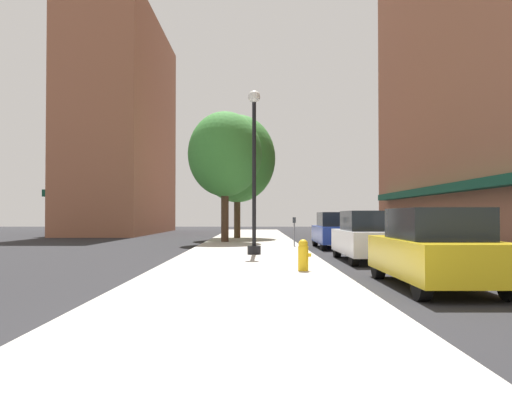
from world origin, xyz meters
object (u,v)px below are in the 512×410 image
tree_mid (225,154)px  parking_meter_near (295,228)px  car_white (369,237)px  car_blue (336,231)px  fire_hydrant (304,255)px  tree_near (238,159)px  lamppost (254,168)px  car_yellow (435,249)px

tree_mid → parking_meter_near: bearing=-47.4°
car_white → car_blue: bearing=91.1°
fire_hydrant → tree_near: (-2.36, 19.09, 4.55)m
lamppost → tree_mid: bearing=100.3°
tree_near → car_white: 16.49m
lamppost → tree_near: (-1.11, 13.59, 1.86)m
lamppost → tree_mid: (-1.58, 8.71, 1.55)m
parking_meter_near → tree_near: 9.95m
car_white → fire_hydrant: bearing=-121.5°
lamppost → parking_meter_near: 5.79m
fire_hydrant → car_yellow: (2.51, -2.26, 0.29)m
fire_hydrant → car_blue: car_blue is taller
fire_hydrant → tree_near: tree_near is taller
parking_meter_near → car_white: car_white is taller
fire_hydrant → tree_mid: (-2.84, 14.21, 4.23)m
parking_meter_near → car_white: bearing=-73.5°
parking_meter_near → car_yellow: (1.95, -12.78, -0.14)m
lamppost → car_white: lamppost is taller
tree_mid → car_blue: size_ratio=1.61×
car_yellow → car_blue: size_ratio=1.00×
parking_meter_near → car_yellow: car_yellow is taller
lamppost → parking_meter_near: lamppost is taller
parking_meter_near → car_yellow: 12.93m
lamppost → car_yellow: bearing=-64.1°
lamppost → fire_hydrant: (1.26, -5.50, -2.68)m
lamppost → car_yellow: lamppost is taller
parking_meter_near → car_white: size_ratio=0.30×
car_yellow → car_white: same height
tree_mid → car_blue: tree_mid is taller
car_white → lamppost: bearing=158.4°
car_white → tree_mid: bearing=118.6°
car_yellow → car_blue: 13.02m
lamppost → car_blue: size_ratio=1.37×
parking_meter_near → tree_mid: (-3.40, 3.69, 3.80)m
lamppost → fire_hydrant: 6.25m
fire_hydrant → lamppost: bearing=102.9°
tree_mid → car_yellow: (5.35, -16.47, -3.94)m
parking_meter_near → lamppost: bearing=-109.9°
lamppost → tree_mid: 8.98m
car_blue → tree_mid: bearing=148.6°
parking_meter_near → tree_near: bearing=108.8°
car_blue → fire_hydrant: bearing=-101.8°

